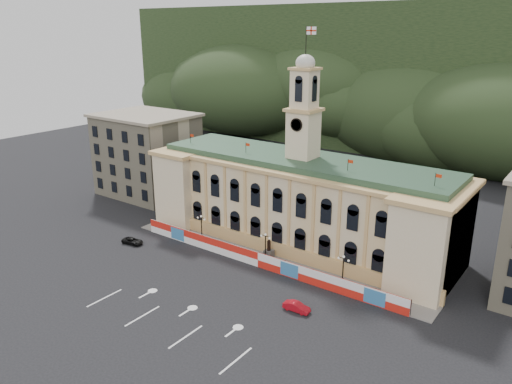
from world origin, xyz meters
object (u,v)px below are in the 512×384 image
Objects in this scene: lamp_center at (265,245)px; red_sedan at (297,307)px; black_suv at (133,241)px; statue at (269,254)px.

red_sedan is at bearing -38.85° from lamp_center.
red_sedan is at bearing -102.18° from black_suv.
lamp_center is at bearing 48.00° from red_sedan.
lamp_center is at bearing -80.61° from black_suv.
red_sedan is (12.03, -10.69, -0.56)m from statue.
red_sedan is 0.92× the size of black_suv.
lamp_center is at bearing -90.00° from statue.
statue is at bearing 45.23° from red_sedan.
statue is 0.72× the size of lamp_center.
red_sedan is 35.52m from black_suv.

